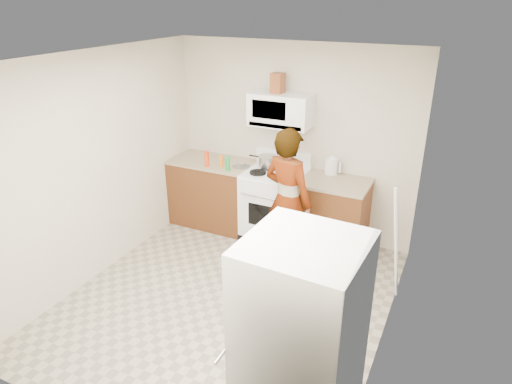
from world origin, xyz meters
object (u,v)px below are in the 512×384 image
Objects in this scene: person at (288,201)px; kettle at (331,166)px; fridge at (300,356)px; gas_range at (275,204)px; microwave at (281,110)px; saucepan at (268,161)px.

person reaches higher than kettle.
fridge reaches higher than kettle.
fridge is at bearing -63.81° from gas_range.
kettle is (0.65, 0.11, -0.67)m from microwave.
fridge is 3.12m from kettle.
gas_range is at bearing 119.13° from fridge.
person reaches higher than fridge.
microwave is (0.00, 0.13, 1.21)m from gas_range.
person is 8.61× the size of kettle.
person is 0.88m from kettle.
kettle is (0.25, 0.83, 0.18)m from person.
fridge is (1.37, -2.92, -0.85)m from microwave.
kettle is (-0.72, 3.03, 0.18)m from fridge.
saucepan is (-0.54, 0.67, 0.17)m from person.
gas_range is at bearing -40.09° from person.
kettle is 0.81m from saucepan.
person reaches higher than gas_range.
saucepan is at bearing 149.55° from gas_range.
microwave is 3.05× the size of saucepan.
gas_range is 0.80m from person.
saucepan is (-0.14, 0.08, 0.54)m from gas_range.
microwave is at bearing -164.13° from kettle.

